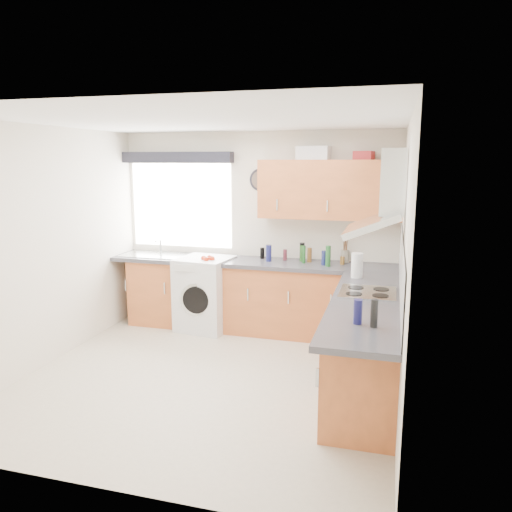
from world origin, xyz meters
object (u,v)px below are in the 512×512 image
(upper_cabinets, at_px, (330,190))
(washing_machine, at_px, (205,293))
(oven, at_px, (366,342))
(extractor_hood, at_px, (383,202))

(upper_cabinets, relative_size, washing_machine, 1.83)
(washing_machine, bearing_deg, oven, -20.74)
(extractor_hood, height_order, washing_machine, extractor_hood)
(washing_machine, bearing_deg, extractor_hood, -19.64)
(extractor_hood, xyz_separation_m, washing_machine, (-2.18, 1.10, -1.30))
(upper_cabinets, bearing_deg, washing_machine, -171.62)
(extractor_hood, bearing_deg, oven, 180.00)
(oven, xyz_separation_m, upper_cabinets, (-0.55, 1.32, 1.38))
(upper_cabinets, bearing_deg, extractor_hood, -63.87)
(oven, bearing_deg, extractor_hood, -0.00)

